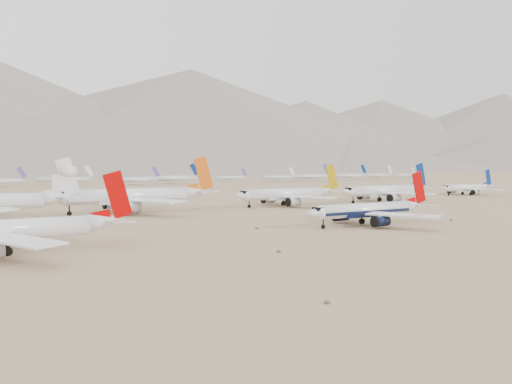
% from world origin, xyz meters
% --- Properties ---
extents(ground, '(7000.00, 7000.00, 0.00)m').
position_xyz_m(ground, '(0.00, 0.00, 0.00)').
color(ground, '#9B7A5A').
rests_on(ground, ground).
extents(main_airliner, '(38.86, 37.95, 13.71)m').
position_xyz_m(main_airliner, '(-1.34, 6.42, 3.77)').
color(main_airliner, white).
rests_on(main_airliner, ground).
extents(second_airliner, '(40.11, 39.20, 14.22)m').
position_xyz_m(second_airliner, '(-83.71, 8.83, 3.98)').
color(second_airliner, white).
rests_on(second_airliner, ground).
extents(row2_navy_widebody, '(46.23, 45.21, 16.45)m').
position_xyz_m(row2_navy_widebody, '(63.08, 62.58, 4.59)').
color(row2_navy_widebody, white).
rests_on(row2_navy_widebody, ground).
extents(row2_gold_tail, '(44.47, 43.49, 15.83)m').
position_xyz_m(row2_gold_tail, '(16.16, 66.34, 4.43)').
color(row2_gold_tail, white).
rests_on(row2_gold_tail, ground).
extents(row2_orange_tail, '(51.97, 50.84, 18.54)m').
position_xyz_m(row2_orange_tail, '(-41.34, 71.04, 5.20)').
color(row2_orange_tail, white).
rests_on(row2_orange_tail, ground).
extents(row2_blue_far, '(37.86, 37.02, 13.45)m').
position_xyz_m(row2_blue_far, '(135.93, 75.51, 3.75)').
color(row2_blue_far, white).
rests_on(row2_blue_far, ground).
extents(distant_storage_row, '(666.21, 61.58, 15.29)m').
position_xyz_m(distant_storage_row, '(56.65, 312.44, 4.45)').
color(distant_storage_row, silver).
rests_on(distant_storage_row, ground).
extents(mountain_range, '(7354.00, 3024.00, 470.00)m').
position_xyz_m(mountain_range, '(70.18, 1648.01, 190.32)').
color(mountain_range, slate).
rests_on(mountain_range, ground).
extents(foothills, '(4637.50, 1395.00, 155.00)m').
position_xyz_m(foothills, '(526.68, 1100.00, 67.15)').
color(foothills, slate).
rests_on(foothills, ground).
extents(desert_scrub, '(261.14, 121.67, 0.63)m').
position_xyz_m(desert_scrub, '(0.51, -29.70, 0.28)').
color(desert_scrub, brown).
rests_on(desert_scrub, ground).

